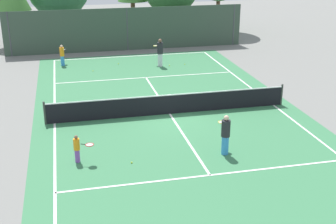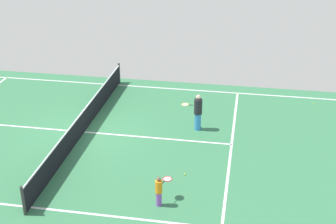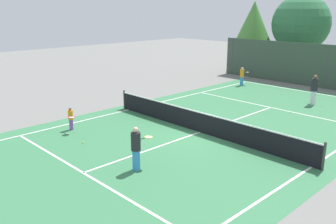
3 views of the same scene
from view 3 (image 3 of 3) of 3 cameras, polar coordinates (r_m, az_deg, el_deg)
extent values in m
plane|color=slate|center=(17.39, 5.08, -3.19)|extent=(80.00, 80.00, 0.00)
cube|color=#387A4C|center=(17.39, 5.08, -3.18)|extent=(13.00, 25.00, 0.00)
cube|color=white|center=(21.22, -6.20, 0.36)|extent=(0.10, 24.00, 0.01)
cube|color=white|center=(14.67, 21.67, -8.05)|extent=(0.10, 24.00, 0.01)
cube|color=white|center=(27.32, 21.85, 2.84)|extent=(11.00, 0.10, 0.01)
cube|color=white|center=(13.55, -13.22, -9.32)|extent=(11.00, 0.10, 0.01)
cube|color=white|center=(22.43, 15.87, 0.69)|extent=(11.00, 0.10, 0.01)
cube|color=white|center=(17.39, 5.08, -3.17)|extent=(0.10, 12.80, 0.01)
cylinder|color=#333833|center=(21.39, -6.90, 1.97)|extent=(0.10, 0.10, 1.10)
cylinder|color=#333833|center=(14.33, 23.34, -6.46)|extent=(0.10, 0.10, 1.10)
cube|color=black|center=(17.24, 5.12, -1.70)|extent=(11.80, 0.03, 0.95)
cube|color=white|center=(17.10, 5.16, -0.10)|extent=(11.80, 0.04, 0.05)
cube|color=#384C3D|center=(28.85, 23.85, 6.50)|extent=(18.00, 0.06, 3.20)
cylinder|color=#3F4447|center=(32.96, 10.03, 8.65)|extent=(0.12, 0.12, 3.20)
cylinder|color=#3F4447|center=(28.85, 23.85, 6.50)|extent=(0.12, 0.12, 3.20)
cylinder|color=brown|center=(35.41, 19.73, 7.87)|extent=(0.45, 0.45, 2.48)
sphere|color=#337547|center=(35.15, 20.22, 12.94)|extent=(5.09, 5.09, 5.09)
cylinder|color=brown|center=(35.65, 13.05, 8.73)|extent=(0.46, 0.46, 2.83)
cone|color=#4C8E3D|center=(35.41, 13.38, 13.83)|extent=(3.18, 3.18, 3.53)
cylinder|color=#388CD8|center=(28.29, 11.52, 4.76)|extent=(0.24, 0.24, 0.66)
cylinder|color=orange|center=(28.18, 11.59, 5.99)|extent=(0.30, 0.30, 0.57)
sphere|color=beige|center=(28.12, 11.63, 6.74)|extent=(0.18, 0.18, 0.18)
cylinder|color=black|center=(28.38, 12.03, 6.09)|extent=(0.07, 0.20, 0.03)
torus|color=black|center=(28.56, 12.39, 6.13)|extent=(0.39, 0.39, 0.03)
cylinder|color=silver|center=(28.56, 12.39, 6.13)|extent=(0.32, 0.32, 0.00)
cylinder|color=#388CD8|center=(13.35, -5.03, -7.54)|extent=(0.28, 0.28, 0.77)
cylinder|color=#232328|center=(13.08, -5.10, -4.64)|extent=(0.35, 0.35, 0.67)
sphere|color=beige|center=(12.93, -5.15, -2.81)|extent=(0.21, 0.21, 0.21)
cylinder|color=black|center=(13.24, -3.95, -4.19)|extent=(0.04, 0.20, 0.03)
torus|color=yellow|center=(13.38, -3.08, -3.96)|extent=(0.35, 0.35, 0.03)
cylinder|color=silver|center=(13.38, -3.08, -3.96)|extent=(0.30, 0.30, 0.00)
cylinder|color=silver|center=(23.86, 21.90, 2.09)|extent=(0.32, 0.32, 0.86)
cylinder|color=#232328|center=(23.69, 22.10, 3.98)|extent=(0.39, 0.39, 0.75)
sphere|color=brown|center=(23.60, 22.23, 5.14)|extent=(0.23, 0.23, 0.23)
cylinder|color=black|center=(24.02, 22.20, 4.21)|extent=(0.09, 0.20, 0.03)
torus|color=yellow|center=(24.27, 22.27, 4.31)|extent=(0.42, 0.42, 0.03)
cylinder|color=silver|center=(24.27, 22.27, 4.31)|extent=(0.35, 0.35, 0.00)
cylinder|color=purple|center=(18.24, -15.00, -1.92)|extent=(0.19, 0.19, 0.52)
cylinder|color=orange|center=(18.10, -15.11, -0.45)|extent=(0.24, 0.24, 0.45)
sphere|color=brown|center=(18.02, -15.18, 0.45)|extent=(0.14, 0.14, 0.14)
cylinder|color=black|center=(17.83, -15.02, -0.61)|extent=(0.20, 0.11, 0.03)
torus|color=red|center=(17.59, -14.92, -0.83)|extent=(0.43, 0.43, 0.03)
cylinder|color=silver|center=(17.59, -14.92, -0.83)|extent=(0.36, 0.36, 0.00)
sphere|color=#CCE533|center=(25.78, 12.44, 2.95)|extent=(0.07, 0.07, 0.07)
sphere|color=#CCE533|center=(26.06, 17.51, 2.72)|extent=(0.07, 0.07, 0.07)
sphere|color=#CCE533|center=(16.91, 9.60, -3.81)|extent=(0.07, 0.07, 0.07)
sphere|color=#CCE533|center=(23.64, 23.09, 0.84)|extent=(0.07, 0.07, 0.07)
sphere|color=#CCE533|center=(16.38, -13.28, -4.70)|extent=(0.07, 0.07, 0.07)
camera|label=1|loc=(17.65, -74.34, 12.56)|focal=49.39mm
camera|label=2|loc=(29.34, -35.30, 21.45)|focal=51.91mm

